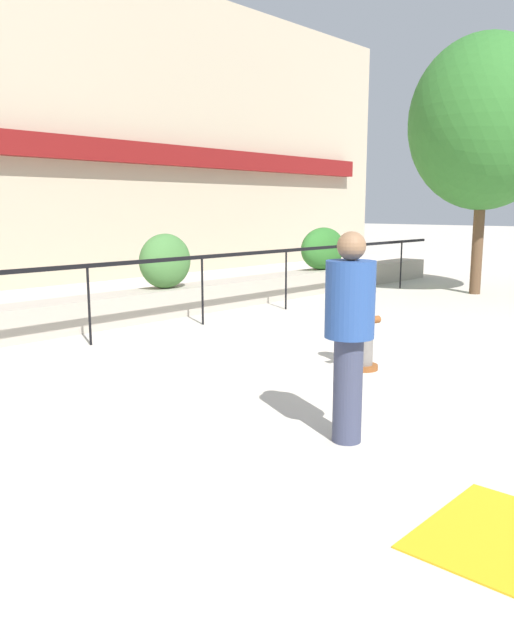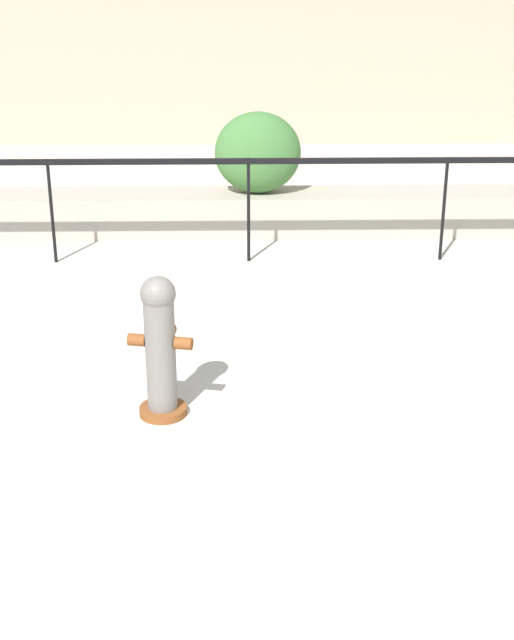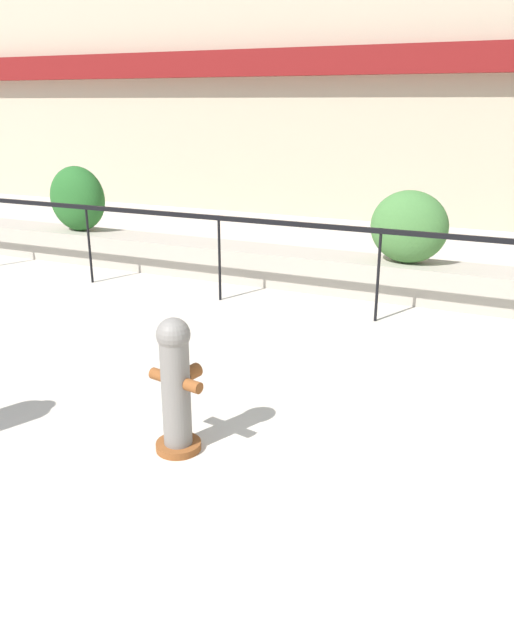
% 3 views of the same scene
% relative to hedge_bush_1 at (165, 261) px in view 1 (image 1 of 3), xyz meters
% --- Properties ---
extents(ground_plane, '(120.00, 120.00, 0.00)m').
position_rel_hedge_bush_1_xyz_m(ground_plane, '(-0.13, -6.00, -0.98)').
color(ground_plane, beige).
extents(planter_wall_low, '(18.00, 0.70, 0.50)m').
position_rel_hedge_bush_1_xyz_m(planter_wall_low, '(-0.13, 0.00, -0.73)').
color(planter_wall_low, '#ADA393').
rests_on(planter_wall_low, ground).
extents(fence_railing_segment, '(15.00, 0.05, 1.15)m').
position_rel_hedge_bush_1_xyz_m(fence_railing_segment, '(-0.13, -1.10, 0.03)').
color(fence_railing_segment, black).
rests_on(fence_railing_segment, ground).
extents(hedge_bush_1, '(1.03, 0.68, 0.97)m').
position_rel_hedge_bush_1_xyz_m(hedge_bush_1, '(0.00, 0.00, 0.00)').
color(hedge_bush_1, '#427538').
rests_on(hedge_bush_1, planter_wall_low).
extents(hedge_bush_2, '(1.42, 0.65, 0.97)m').
position_rel_hedge_bush_1_xyz_m(hedge_bush_2, '(4.65, 0.00, 0.00)').
color(hedge_bush_2, '#2D6B28').
rests_on(hedge_bush_2, planter_wall_low).
extents(fire_hydrant, '(0.48, 0.46, 1.08)m').
position_rel_hedge_bush_1_xyz_m(fire_hydrant, '(-0.81, -4.68, -0.43)').
color(fire_hydrant, brown).
rests_on(fire_hydrant, ground).
extents(street_tree, '(3.52, 3.17, 5.55)m').
position_rel_hedge_bush_1_xyz_m(street_tree, '(6.58, -2.83, 2.71)').
color(street_tree, brown).
rests_on(street_tree, ground).
extents(pedestrian, '(0.55, 0.55, 1.73)m').
position_rel_hedge_bush_1_xyz_m(pedestrian, '(-2.89, -5.87, 0.00)').
color(pedestrian, '#383D56').
rests_on(pedestrian, ground).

